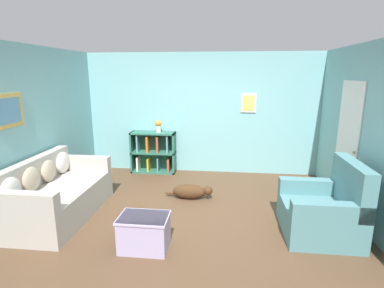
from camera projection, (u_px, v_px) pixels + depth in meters
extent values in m
plane|color=brown|center=(189.00, 215.00, 4.67)|extent=(14.00, 14.00, 0.00)
cube|color=#7AB7BC|center=(202.00, 114.00, 6.55)|extent=(5.60, 0.10, 2.60)
cube|color=silver|center=(249.00, 103.00, 6.32)|extent=(0.32, 0.02, 0.40)
cube|color=#DBBC56|center=(249.00, 103.00, 6.31)|extent=(0.24, 0.01, 0.32)
cube|color=#7AB7BC|center=(26.00, 130.00, 4.65)|extent=(0.10, 5.00, 2.60)
cube|color=gold|center=(9.00, 111.00, 4.18)|extent=(0.02, 0.56, 0.48)
cube|color=#568EAD|center=(10.00, 111.00, 4.18)|extent=(0.01, 0.44, 0.36)
cube|color=#7AB7BC|center=(374.00, 138.00, 4.09)|extent=(0.10, 5.00, 2.60)
cube|color=white|center=(347.00, 145.00, 4.84)|extent=(0.02, 0.84, 2.05)
sphere|color=tan|center=(354.00, 152.00, 4.51)|extent=(0.05, 0.05, 0.05)
cube|color=#ADA89E|center=(60.00, 202.00, 4.59)|extent=(0.95, 1.83, 0.48)
cube|color=#ADA89E|center=(33.00, 173.00, 4.53)|extent=(0.16, 1.83, 0.42)
cube|color=#ADA89E|center=(21.00, 202.00, 3.70)|extent=(0.95, 0.16, 0.25)
cube|color=#ADA89E|center=(84.00, 163.00, 5.32)|extent=(0.95, 0.16, 0.25)
ellipsoid|color=beige|center=(11.00, 191.00, 3.91)|extent=(0.14, 0.37, 0.37)
ellipsoid|color=tan|center=(31.00, 179.00, 4.32)|extent=(0.14, 0.37, 0.37)
ellipsoid|color=tan|center=(49.00, 171.00, 4.74)|extent=(0.14, 0.35, 0.35)
ellipsoid|color=beige|center=(63.00, 163.00, 5.15)|extent=(0.14, 0.37, 0.37)
cube|color=#2D6B56|center=(133.00, 152.00, 6.68)|extent=(0.04, 0.32, 0.91)
cube|color=#2D6B56|center=(174.00, 153.00, 6.58)|extent=(0.04, 0.32, 0.91)
cube|color=#2D6B56|center=(155.00, 151.00, 6.78)|extent=(0.98, 0.02, 0.91)
cube|color=#2D6B56|center=(154.00, 171.00, 6.73)|extent=(0.98, 0.32, 0.04)
cube|color=#2D6B56|center=(153.00, 152.00, 6.63)|extent=(0.98, 0.32, 0.04)
cube|color=#2D6B56|center=(153.00, 133.00, 6.53)|extent=(0.98, 0.32, 0.04)
cube|color=silver|center=(138.00, 164.00, 6.72)|extent=(0.04, 0.24, 0.32)
cube|color=#60939E|center=(138.00, 143.00, 6.61)|extent=(0.03, 0.24, 0.38)
cube|color=gold|center=(149.00, 165.00, 6.70)|extent=(0.04, 0.24, 0.30)
cube|color=orange|center=(148.00, 144.00, 6.59)|extent=(0.04, 0.24, 0.35)
cube|color=#60939E|center=(159.00, 165.00, 6.67)|extent=(0.03, 0.24, 0.32)
cube|color=brown|center=(158.00, 144.00, 6.57)|extent=(0.04, 0.24, 0.35)
cube|color=brown|center=(169.00, 165.00, 6.65)|extent=(0.05, 0.24, 0.30)
cube|color=#60939E|center=(168.00, 144.00, 6.54)|extent=(0.03, 0.24, 0.38)
cube|color=slate|center=(318.00, 219.00, 4.11)|extent=(0.94, 1.03, 0.41)
cube|color=slate|center=(352.00, 185.00, 3.94)|extent=(0.18, 1.03, 0.62)
cube|color=slate|center=(331.00, 212.00, 3.62)|extent=(0.94, 0.18, 0.22)
cube|color=slate|center=(312.00, 186.00, 4.44)|extent=(0.94, 0.18, 0.22)
cube|color=#ADA3CC|center=(144.00, 233.00, 3.74)|extent=(0.59, 0.41, 0.44)
cube|color=#BBB0DC|center=(144.00, 218.00, 3.69)|extent=(0.62, 0.44, 0.03)
ellipsoid|color=#472D19|center=(189.00, 192.00, 5.27)|extent=(0.58, 0.24, 0.26)
sphere|color=#472D19|center=(208.00, 191.00, 5.22)|extent=(0.16, 0.16, 0.16)
ellipsoid|color=#472D19|center=(171.00, 193.00, 5.36)|extent=(0.20, 0.05, 0.05)
cylinder|color=silver|center=(159.00, 129.00, 6.50)|extent=(0.11, 0.11, 0.14)
sphere|color=orange|center=(158.00, 123.00, 6.47)|extent=(0.14, 0.14, 0.14)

